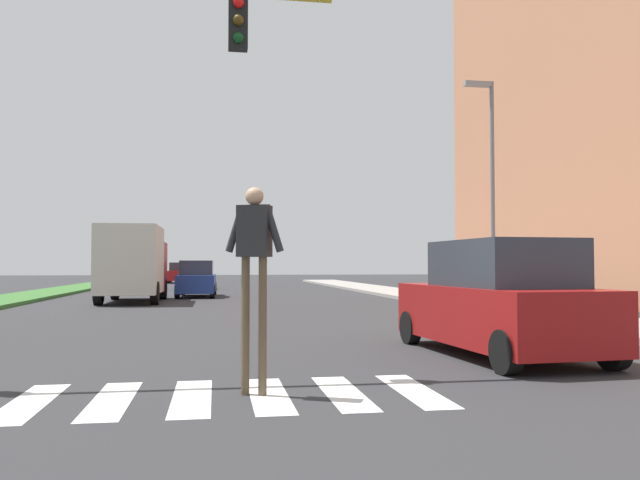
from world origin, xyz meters
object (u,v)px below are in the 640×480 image
Objects in this scene: sedan_midblock at (197,280)px; truck_box_delivery at (133,263)px; sedan_distant at (193,277)px; pedestrian_performer at (254,256)px; suv_crossing at (499,301)px; sedan_far_horizon at (179,274)px; street_lamp_right at (490,173)px.

truck_box_delivery reaches higher than sedan_midblock.
sedan_midblock is 9.90m from sedan_distant.
pedestrian_performer is 0.40× the size of truck_box_delivery.
sedan_distant is (-6.16, 31.49, -0.16)m from suv_crossing.
truck_box_delivery is (-0.36, -28.49, 0.83)m from sedan_far_horizon.
pedestrian_performer reaches higher than sedan_distant.
sedan_midblock reaches higher than sedan_distant.
sedan_distant is at bearing 115.33° from street_lamp_right.
pedestrian_performer is at bearing -79.24° from truck_box_delivery.
sedan_midblock is 4.96m from truck_box_delivery.
suv_crossing reaches higher than sedan_distant.
sedan_midblock is at bearing 129.54° from street_lamp_right.
sedan_distant is 0.69× the size of truck_box_delivery.
truck_box_delivery is at bearing 148.02° from street_lamp_right.
suv_crossing is 32.09m from sedan_distant.
street_lamp_right reaches higher than sedan_far_horizon.
truck_box_delivery reaches higher than pedestrian_performer.
pedestrian_performer is 34.25m from sedan_distant.
pedestrian_performer reaches higher than suv_crossing.
street_lamp_right is 1.72× the size of sedan_far_horizon.
pedestrian_performer is at bearing -85.93° from sedan_far_horizon.
sedan_far_horizon is 28.50m from truck_box_delivery.
suv_crossing is 1.08× the size of sedan_far_horizon.
sedan_midblock is at bearing -84.98° from sedan_far_horizon.
truck_box_delivery reaches higher than sedan_far_horizon.
sedan_distant is at bearing 81.92° from truck_box_delivery.
street_lamp_right is at bearing -71.70° from sedan_far_horizon.
sedan_far_horizon reaches higher than sedan_distant.
sedan_far_horizon is at bearing 96.53° from sedan_distant.
sedan_far_horizon is 0.70× the size of truck_box_delivery.
sedan_midblock is 24.37m from sedan_far_horizon.
sedan_distant is (-1.81, 34.19, -0.89)m from pedestrian_performer.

